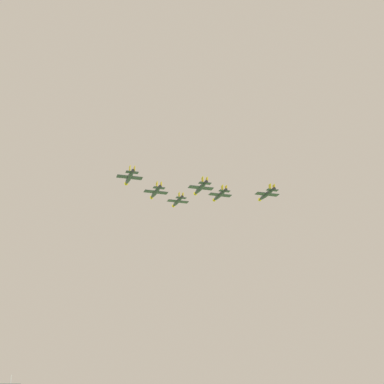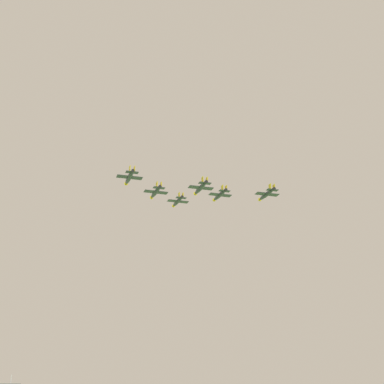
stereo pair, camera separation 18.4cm
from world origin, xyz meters
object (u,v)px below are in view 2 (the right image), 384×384
object	(u,v)px
jet_right_outer	(266,194)
jet_slot_rear	(200,188)
jet_left_wingman	(155,192)
jet_lead	(177,201)
jet_left_outer	(129,178)
jet_right_wingman	(220,195)

from	to	relation	value
jet_right_outer	jet_slot_rear	world-z (taller)	jet_right_outer
jet_left_wingman	jet_right_outer	distance (m)	45.95
jet_lead	jet_slot_rear	distance (m)	33.92
jet_slot_rear	jet_left_wingman	bearing A→B (deg)	40.85
jet_left_wingman	jet_left_outer	bearing A→B (deg)	138.79
jet_right_outer	jet_slot_rear	xyz separation A→B (m)	(-27.97, 5.38, -0.29)
jet_left_wingman	jet_left_outer	xyz separation A→B (m)	(-17.15, -13.77, -1.28)
jet_left_outer	jet_left_wingman	bearing A→B (deg)	-39.94
jet_lead	jet_right_outer	xyz separation A→B (m)	(21.64, -38.29, -4.91)
jet_left_wingman	jet_right_outer	world-z (taller)	jet_left_wingman
jet_lead	jet_left_outer	size ratio (longest dim) A/B	0.98
jet_left_wingman	jet_slot_rear	bearing A→B (deg)	-140.48
jet_right_outer	jet_left_wingman	bearing A→B (deg)	68.94
jet_right_wingman	jet_right_outer	world-z (taller)	jet_right_wingman
jet_left_wingman	jet_right_outer	size ratio (longest dim) A/B	1.02
jet_slot_rear	jet_lead	bearing A→B (deg)	0.49
jet_lead	jet_left_outer	world-z (taller)	jet_lead
jet_lead	jet_left_outer	distance (m)	44.17
jet_right_wingman	jet_slot_rear	xyz separation A→B (m)	(-17.15, -13.77, -4.14)
jet_left_outer	jet_slot_rear	bearing A→B (deg)	-89.58
jet_lead	jet_right_outer	bearing A→B (deg)	-140.52
jet_lead	jet_right_outer	size ratio (longest dim) A/B	0.98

